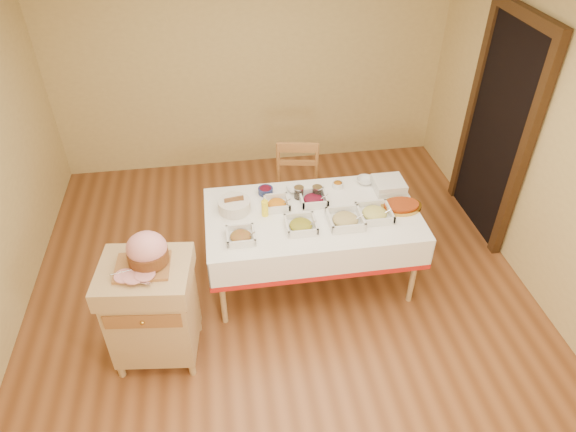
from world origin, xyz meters
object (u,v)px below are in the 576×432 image
at_px(dining_chair, 297,193).
at_px(bread_basket, 234,205).
at_px(brass_platter, 401,206).
at_px(plate_stack, 389,185).
at_px(ham_on_board, 146,252).
at_px(preserve_jar_right, 317,193).
at_px(dining_table, 312,228).
at_px(butcher_cart, 152,307).
at_px(preserve_jar_left, 299,193).
at_px(mustard_bottle, 265,208).

relative_size(dining_chair, bread_basket, 3.53).
bearing_deg(brass_platter, plate_stack, 94.56).
height_order(ham_on_board, plate_stack, ham_on_board).
distance_m(ham_on_board, preserve_jar_right, 1.64).
height_order(dining_table, bread_basket, bread_basket).
distance_m(dining_table, preserve_jar_right, 0.32).
xyz_separation_m(preserve_jar_right, bread_basket, (-0.74, -0.08, 0.00)).
bearing_deg(butcher_cart, plate_stack, 23.36).
xyz_separation_m(ham_on_board, preserve_jar_right, (1.39, 0.85, -0.23)).
bearing_deg(butcher_cart, dining_chair, 45.18).
height_order(ham_on_board, preserve_jar_left, ham_on_board).
xyz_separation_m(mustard_bottle, brass_platter, (1.17, -0.08, -0.06)).
relative_size(dining_table, bread_basket, 6.55).
bearing_deg(dining_chair, dining_table, -88.55).
distance_m(butcher_cart, preserve_jar_right, 1.70).
distance_m(preserve_jar_right, brass_platter, 0.74).
bearing_deg(dining_chair, preserve_jar_right, -77.58).
height_order(dining_table, preserve_jar_left, preserve_jar_left).
xyz_separation_m(preserve_jar_right, brass_platter, (0.69, -0.27, -0.03)).
xyz_separation_m(preserve_jar_left, bread_basket, (-0.57, -0.10, 0.00)).
bearing_deg(dining_chair, butcher_cart, -134.82).
height_order(dining_chair, plate_stack, dining_chair).
relative_size(dining_table, brass_platter, 5.10).
height_order(preserve_jar_right, brass_platter, preserve_jar_right).
xyz_separation_m(dining_table, mustard_bottle, (-0.40, 0.03, 0.24)).
bearing_deg(bread_basket, plate_stack, 4.25).
distance_m(ham_on_board, plate_stack, 2.24).
bearing_deg(preserve_jar_right, ham_on_board, -148.50).
relative_size(dining_table, butcher_cart, 1.97).
distance_m(dining_chair, preserve_jar_right, 0.56).
relative_size(preserve_jar_left, bread_basket, 0.41).
xyz_separation_m(mustard_bottle, bread_basket, (-0.25, 0.11, -0.03)).
height_order(preserve_jar_right, plate_stack, preserve_jar_right).
bearing_deg(mustard_bottle, preserve_jar_left, 32.40).
bearing_deg(dining_table, mustard_bottle, 175.89).
distance_m(dining_table, plate_stack, 0.81).
bearing_deg(dining_table, butcher_cart, -153.83).
height_order(butcher_cart, mustard_bottle, mustard_bottle).
bearing_deg(dining_table, preserve_jar_right, 69.46).
relative_size(butcher_cart, mustard_bottle, 5.12).
xyz_separation_m(dining_table, preserve_jar_right, (0.08, 0.22, 0.21)).
bearing_deg(ham_on_board, preserve_jar_right, 31.50).
height_order(mustard_bottle, bread_basket, mustard_bottle).
height_order(butcher_cart, preserve_jar_left, butcher_cart).
height_order(dining_table, plate_stack, plate_stack).
xyz_separation_m(dining_chair, plate_stack, (0.77, -0.43, 0.30)).
distance_m(mustard_bottle, plate_stack, 1.17).
distance_m(ham_on_board, brass_platter, 2.17).
xyz_separation_m(plate_stack, brass_platter, (0.02, -0.29, -0.03)).
relative_size(dining_table, plate_stack, 6.80).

